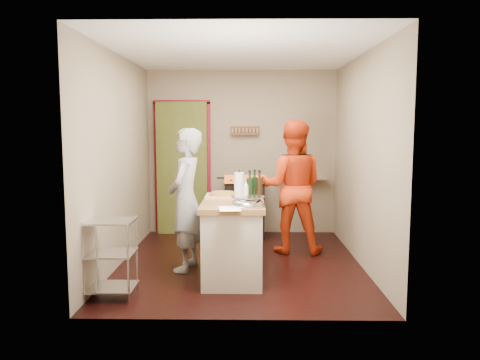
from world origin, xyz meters
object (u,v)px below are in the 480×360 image
(stove, at_px, (245,208))
(person_red, at_px, (292,187))
(wire_shelving, at_px, (111,254))
(person_stripe, at_px, (186,200))
(island, at_px, (234,237))

(stove, distance_m, person_red, 1.17)
(wire_shelving, bearing_deg, person_stripe, 55.71)
(person_stripe, bearing_deg, wire_shelving, -25.33)
(wire_shelving, xyz_separation_m, person_stripe, (0.64, 0.93, 0.41))
(person_red, bearing_deg, island, 62.21)
(stove, xyz_separation_m, wire_shelving, (-1.33, -2.62, -0.01))
(stove, xyz_separation_m, island, (-0.11, -1.97, 0.02))
(island, distance_m, person_red, 1.42)
(island, bearing_deg, stove, 86.69)
(stove, xyz_separation_m, person_red, (0.65, -0.85, 0.45))
(stove, bearing_deg, island, -93.31)
(stove, distance_m, wire_shelving, 2.94)
(person_stripe, height_order, person_red, person_red)
(wire_shelving, distance_m, person_stripe, 1.20)
(island, relative_size, person_stripe, 0.75)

